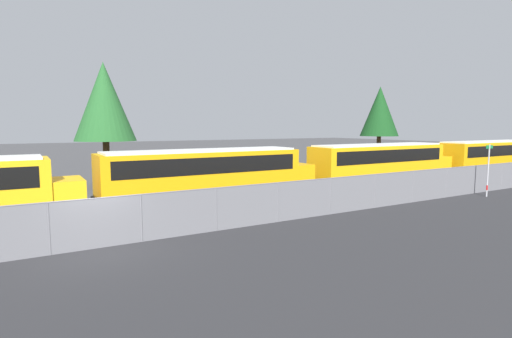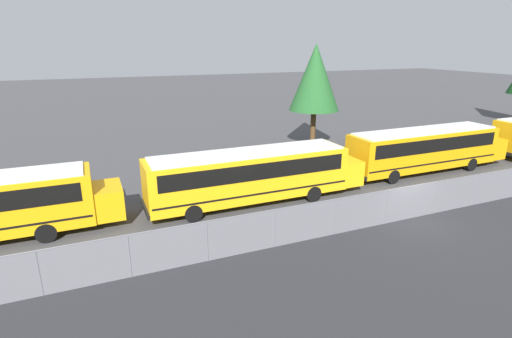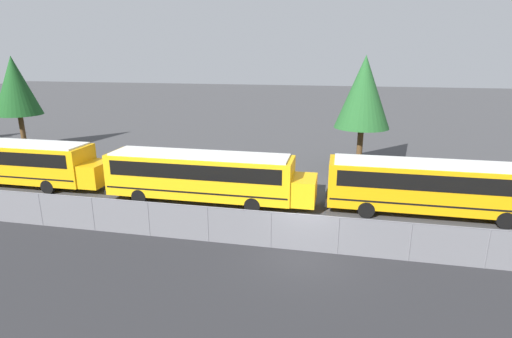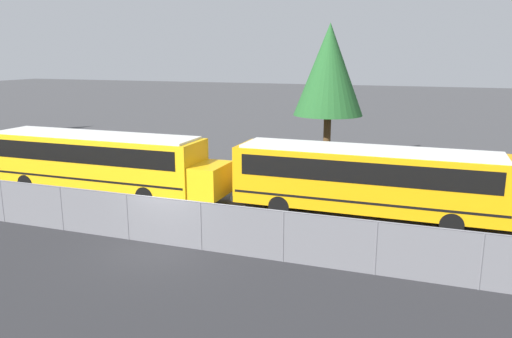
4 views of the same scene
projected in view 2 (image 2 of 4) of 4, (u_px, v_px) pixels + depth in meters
ground_plane at (408, 219)px, 20.31m from camera, size 200.00×200.00×0.00m
fence at (410, 202)px, 20.03m from camera, size 117.83×0.07×1.80m
school_bus_3 at (253, 173)px, 21.82m from camera, size 12.57×2.52×2.99m
school_bus_4 at (427, 147)px, 27.28m from camera, size 12.57×2.52×2.99m
tree_0 at (315, 78)px, 32.29m from camera, size 4.10×4.10×8.58m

